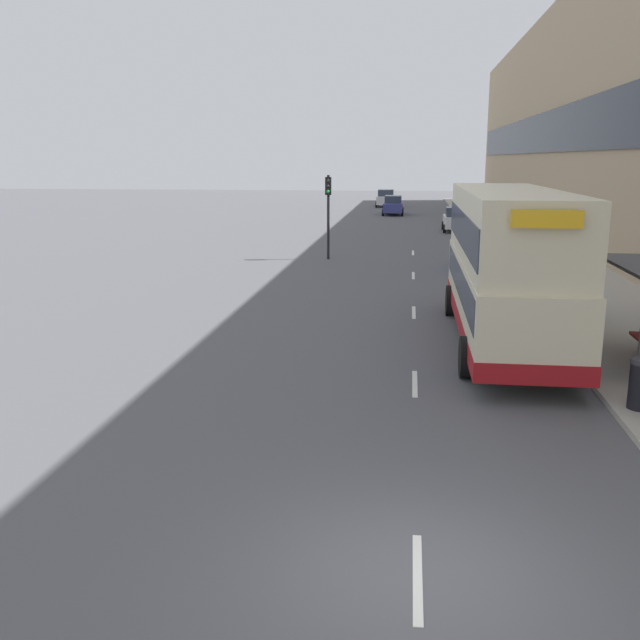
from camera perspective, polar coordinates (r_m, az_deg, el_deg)
The scene contains 14 objects.
ground_plane at distance 9.62m, azimuth 7.81°, elevation -19.49°, with size 220.00×220.00×0.00m, color #515156.
pavement at distance 47.40m, azimuth 15.36°, elevation 6.22°, with size 5.00×93.00×0.14m.
terrace_facade at distance 47.93m, azimuth 20.81°, elevation 15.05°, with size 3.10×93.00×15.36m.
lane_mark_0 at distance 9.57m, azimuth 7.81°, elevation -19.67°, with size 0.12×2.00×0.01m.
lane_mark_1 at distance 16.79m, azimuth 7.60°, elevation -5.06°, with size 0.12×2.00×0.01m.
lane_mark_2 at distance 24.45m, azimuth 7.51°, elevation 0.61°, with size 0.12×2.00×0.01m.
lane_mark_3 at distance 32.23m, azimuth 7.47°, elevation 3.55°, with size 0.12×2.00×0.01m.
lane_mark_4 at distance 40.06m, azimuth 7.45°, elevation 5.35°, with size 0.12×2.00×0.01m.
double_decker_bus_near at distance 20.39m, azimuth 14.72°, elevation 4.38°, with size 2.85×10.83×4.30m.
car_0 at distance 78.81m, azimuth 5.28°, elevation 9.67°, with size 2.07×4.48×1.82m.
car_1 at distance 34.11m, azimuth 12.66°, elevation 5.35°, with size 2.02×4.32×1.80m.
car_2 at distance 52.50m, azimuth 10.93°, elevation 7.91°, with size 2.07×3.91×1.74m.
car_3 at distance 67.46m, azimuth 5.87°, elevation 9.11°, with size 1.94×4.60×1.75m.
traffic_light_far_kerb at distance 36.98m, azimuth 0.66°, elevation 9.37°, with size 0.30×0.32×4.30m.
Camera 1 is at (-0.22, -8.14, 5.12)m, focal length 40.00 mm.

